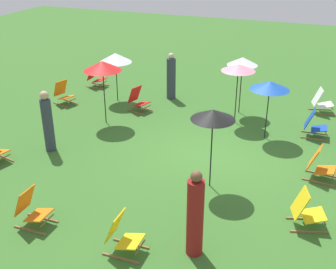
{
  "coord_description": "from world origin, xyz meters",
  "views": [
    {
      "loc": [
        -9.68,
        -2.55,
        5.45
      ],
      "look_at": [
        0.0,
        1.2,
        0.5
      ],
      "focal_mm": 45.53,
      "sensor_mm": 36.0,
      "label": 1
    }
  ],
  "objects_px": {
    "deckchair_10": "(96,77)",
    "umbrella_5": "(102,66)",
    "deckchair_6": "(321,102)",
    "deckchair_8": "(314,125)",
    "umbrella_0": "(115,58)",
    "umbrella_4": "(270,86)",
    "deckchair_9": "(32,209)",
    "deckchair_1": "(319,165)",
    "deckchair_3": "(138,100)",
    "umbrella_3": "(243,61)",
    "person_0": "(195,216)",
    "deckchair_5": "(123,235)",
    "umbrella_2": "(213,115)",
    "umbrella_1": "(238,68)",
    "deckchair_2": "(306,211)",
    "person_2": "(48,122)",
    "person_1": "(171,77)",
    "deckchair_0": "(64,94)"
  },
  "relations": [
    {
      "from": "deckchair_0",
      "to": "umbrella_1",
      "type": "xyz_separation_m",
      "value": [
        0.58,
        -5.93,
        1.4
      ]
    },
    {
      "from": "deckchair_0",
      "to": "person_2",
      "type": "xyz_separation_m",
      "value": [
        -3.13,
        -1.64,
        0.46
      ]
    },
    {
      "from": "umbrella_1",
      "to": "person_2",
      "type": "distance_m",
      "value": 5.75
    },
    {
      "from": "deckchair_9",
      "to": "umbrella_4",
      "type": "bearing_deg",
      "value": -32.62
    },
    {
      "from": "deckchair_3",
      "to": "umbrella_0",
      "type": "distance_m",
      "value": 1.73
    },
    {
      "from": "deckchair_2",
      "to": "deckchair_6",
      "type": "relative_size",
      "value": 1.01
    },
    {
      "from": "umbrella_2",
      "to": "person_2",
      "type": "relative_size",
      "value": 1.14
    },
    {
      "from": "deckchair_3",
      "to": "deckchair_2",
      "type": "bearing_deg",
      "value": -111.16
    },
    {
      "from": "umbrella_5",
      "to": "umbrella_3",
      "type": "bearing_deg",
      "value": -58.05
    },
    {
      "from": "deckchair_8",
      "to": "umbrella_5",
      "type": "xyz_separation_m",
      "value": [
        -1.29,
        6.17,
        1.47
      ]
    },
    {
      "from": "umbrella_0",
      "to": "deckchair_0",
      "type": "bearing_deg",
      "value": 121.67
    },
    {
      "from": "umbrella_0",
      "to": "umbrella_5",
      "type": "xyz_separation_m",
      "value": [
        -1.88,
        -0.56,
        0.28
      ]
    },
    {
      "from": "umbrella_0",
      "to": "umbrella_4",
      "type": "distance_m",
      "value": 5.55
    },
    {
      "from": "umbrella_1",
      "to": "umbrella_5",
      "type": "distance_m",
      "value": 4.07
    },
    {
      "from": "deckchair_1",
      "to": "person_2",
      "type": "bearing_deg",
      "value": 104.49
    },
    {
      "from": "deckchair_0",
      "to": "deckchair_10",
      "type": "height_order",
      "value": "same"
    },
    {
      "from": "deckchair_1",
      "to": "person_0",
      "type": "relative_size",
      "value": 0.47
    },
    {
      "from": "deckchair_2",
      "to": "person_2",
      "type": "relative_size",
      "value": 0.51
    },
    {
      "from": "deckchair_1",
      "to": "person_2",
      "type": "xyz_separation_m",
      "value": [
        -1.08,
        6.97,
        0.46
      ]
    },
    {
      "from": "deckchair_0",
      "to": "deckchair_3",
      "type": "bearing_deg",
      "value": -64.83
    },
    {
      "from": "umbrella_3",
      "to": "person_0",
      "type": "height_order",
      "value": "umbrella_3"
    },
    {
      "from": "deckchair_6",
      "to": "deckchair_10",
      "type": "distance_m",
      "value": 8.3
    },
    {
      "from": "deckchair_1",
      "to": "deckchair_3",
      "type": "distance_m",
      "value": 6.4
    },
    {
      "from": "deckchair_5",
      "to": "umbrella_3",
      "type": "xyz_separation_m",
      "value": [
        7.55,
        -0.52,
        1.37
      ]
    },
    {
      "from": "deckchair_2",
      "to": "deckchair_10",
      "type": "bearing_deg",
      "value": 36.39
    },
    {
      "from": "umbrella_4",
      "to": "deckchair_3",
      "type": "bearing_deg",
      "value": 82.56
    },
    {
      "from": "umbrella_0",
      "to": "person_0",
      "type": "relative_size",
      "value": 0.97
    },
    {
      "from": "deckchair_3",
      "to": "umbrella_4",
      "type": "distance_m",
      "value": 4.53
    },
    {
      "from": "person_0",
      "to": "person_1",
      "type": "bearing_deg",
      "value": 159.7
    },
    {
      "from": "deckchair_1",
      "to": "person_0",
      "type": "xyz_separation_m",
      "value": [
        -3.62,
        1.99,
        0.46
      ]
    },
    {
      "from": "deckchair_5",
      "to": "umbrella_1",
      "type": "height_order",
      "value": "umbrella_1"
    },
    {
      "from": "deckchair_2",
      "to": "umbrella_4",
      "type": "height_order",
      "value": "umbrella_4"
    },
    {
      "from": "umbrella_1",
      "to": "person_1",
      "type": "xyz_separation_m",
      "value": [
        1.29,
        2.64,
        -0.99
      ]
    },
    {
      "from": "deckchair_5",
      "to": "umbrella_0",
      "type": "height_order",
      "value": "umbrella_0"
    },
    {
      "from": "deckchair_2",
      "to": "deckchair_9",
      "type": "relative_size",
      "value": 1.04
    },
    {
      "from": "deckchair_9",
      "to": "umbrella_4",
      "type": "height_order",
      "value": "umbrella_4"
    },
    {
      "from": "person_1",
      "to": "umbrella_1",
      "type": "bearing_deg",
      "value": 72.38
    },
    {
      "from": "deckchair_1",
      "to": "deckchair_6",
      "type": "bearing_deg",
      "value": 8.31
    },
    {
      "from": "deckchair_1",
      "to": "umbrella_0",
      "type": "xyz_separation_m",
      "value": [
        3.03,
        7.03,
        1.18
      ]
    },
    {
      "from": "person_2",
      "to": "umbrella_2",
      "type": "bearing_deg",
      "value": 168.62
    },
    {
      "from": "deckchair_6",
      "to": "deckchair_8",
      "type": "bearing_deg",
      "value": 161.8
    },
    {
      "from": "umbrella_3",
      "to": "deckchair_3",
      "type": "bearing_deg",
      "value": 108.38
    },
    {
      "from": "deckchair_5",
      "to": "umbrella_2",
      "type": "relative_size",
      "value": 0.43
    },
    {
      "from": "deckchair_10",
      "to": "umbrella_5",
      "type": "height_order",
      "value": "umbrella_5"
    },
    {
      "from": "umbrella_2",
      "to": "umbrella_3",
      "type": "relative_size",
      "value": 1.04
    },
    {
      "from": "deckchair_10",
      "to": "deckchair_9",
      "type": "bearing_deg",
      "value": -158.58
    },
    {
      "from": "umbrella_4",
      "to": "person_2",
      "type": "relative_size",
      "value": 1.0
    },
    {
      "from": "umbrella_0",
      "to": "umbrella_3",
      "type": "xyz_separation_m",
      "value": [
        0.45,
        -4.3,
        0.19
      ]
    },
    {
      "from": "deckchair_10",
      "to": "umbrella_0",
      "type": "relative_size",
      "value": 0.49
    },
    {
      "from": "umbrella_4",
      "to": "umbrella_5",
      "type": "xyz_separation_m",
      "value": [
        -0.7,
        4.87,
        0.24
      ]
    }
  ]
}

